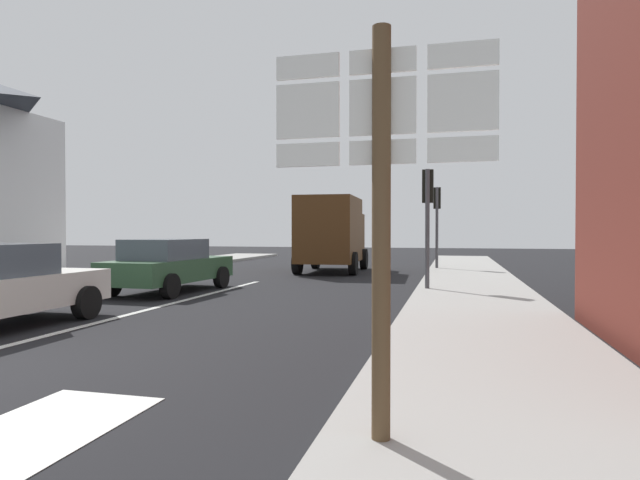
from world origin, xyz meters
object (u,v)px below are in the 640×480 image
(sedan_far, at_px, (169,265))
(delivery_truck, at_px, (332,232))
(traffic_light_near_right, at_px, (428,202))
(traffic_light_far_right, at_px, (437,209))
(route_sign_post, at_px, (382,189))

(sedan_far, relative_size, delivery_truck, 0.84)
(traffic_light_near_right, height_order, traffic_light_far_right, traffic_light_far_right)
(delivery_truck, relative_size, traffic_light_far_right, 1.44)
(delivery_truck, bearing_deg, traffic_light_near_right, -57.67)
(route_sign_post, bearing_deg, traffic_light_near_right, 90.92)
(traffic_light_near_right, xyz_separation_m, traffic_light_far_right, (0.00, 8.31, 0.13))
(delivery_truck, bearing_deg, sedan_far, -108.52)
(sedan_far, bearing_deg, traffic_light_far_right, 54.97)
(route_sign_post, relative_size, traffic_light_near_right, 0.95)
(delivery_truck, bearing_deg, route_sign_post, -76.00)
(sedan_far, distance_m, traffic_light_near_right, 7.34)
(delivery_truck, distance_m, route_sign_post, 18.07)
(route_sign_post, bearing_deg, delivery_truck, 104.00)
(sedan_far, bearing_deg, traffic_light_near_right, 12.99)
(sedan_far, xyz_separation_m, traffic_light_near_right, (6.95, 1.60, 1.73))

